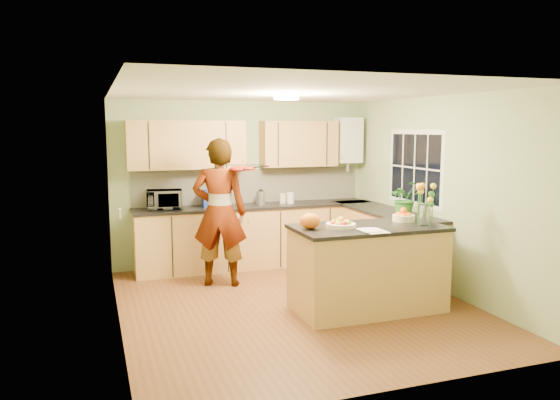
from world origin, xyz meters
name	(u,v)px	position (x,y,z in m)	size (l,w,h in m)	color
floor	(295,305)	(0.00, 0.00, 0.00)	(4.50, 4.50, 0.00)	brown
ceiling	(295,92)	(0.00, 0.00, 2.50)	(4.00, 4.50, 0.02)	silver
wall_back	(244,183)	(0.00, 2.25, 1.25)	(4.00, 0.02, 2.50)	#9BAF7D
wall_front	(398,238)	(0.00, -2.25, 1.25)	(4.00, 0.02, 2.50)	#9BAF7D
wall_left	(116,210)	(-2.00, 0.00, 1.25)	(0.02, 4.50, 2.50)	#9BAF7D
wall_right	(441,194)	(2.00, 0.00, 1.25)	(0.02, 4.50, 2.50)	#9BAF7D
back_counter	(256,235)	(0.10, 1.95, 0.47)	(3.64, 0.62, 0.94)	#B48848
right_counter	(385,242)	(1.70, 0.85, 0.47)	(0.62, 2.24, 0.94)	#B48848
splashback	(250,186)	(0.10, 2.23, 1.20)	(3.60, 0.02, 0.52)	beige
upper_cabinets	(235,144)	(-0.18, 2.08, 1.85)	(3.20, 0.34, 0.70)	#B48848
boiler	(348,140)	(1.70, 2.09, 1.90)	(0.40, 0.30, 0.86)	white
window_right	(415,168)	(1.99, 0.60, 1.55)	(0.01, 1.30, 1.05)	white
light_switch	(120,213)	(-1.99, -0.60, 1.30)	(0.02, 0.09, 0.09)	white
ceiling_lamp	(286,97)	(0.00, 0.30, 2.46)	(0.30, 0.30, 0.07)	#FFEABF
peninsula_island	(368,268)	(0.74, -0.42, 0.49)	(1.72, 0.88, 0.99)	#B48848
fruit_dish	(341,224)	(0.39, -0.42, 1.03)	(0.34, 0.34, 0.12)	beige
orange_bowl	(404,216)	(1.29, -0.27, 1.05)	(0.26, 0.26, 0.15)	beige
flower_vase	(424,195)	(1.34, -0.60, 1.34)	(0.29, 0.29, 0.53)	silver
orange_bag	(310,221)	(0.04, -0.37, 1.08)	(0.24, 0.20, 0.18)	orange
papers	(374,231)	(0.64, -0.72, 0.99)	(0.24, 0.33, 0.01)	white
violinist	(220,212)	(-0.64, 1.13, 0.98)	(0.72, 0.47, 1.97)	#E4AA8B
violin	(238,169)	(-0.44, 0.91, 1.57)	(0.55, 0.22, 0.11)	#4A0904
microwave	(164,200)	(-1.25, 1.99, 1.08)	(0.50, 0.34, 0.27)	white
blue_box	(213,198)	(-0.54, 1.98, 1.06)	(0.31, 0.23, 0.25)	navy
kettle	(261,197)	(0.20, 1.98, 1.05)	(0.15, 0.15, 0.27)	#BBBABF
jar_cream	(283,198)	(0.56, 2.00, 1.02)	(0.10, 0.10, 0.15)	beige
jar_white	(290,198)	(0.66, 1.94, 1.03)	(0.11, 0.11, 0.17)	white
potted_plant	(405,198)	(1.70, 0.36, 1.17)	(0.42, 0.36, 0.46)	#2F7828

